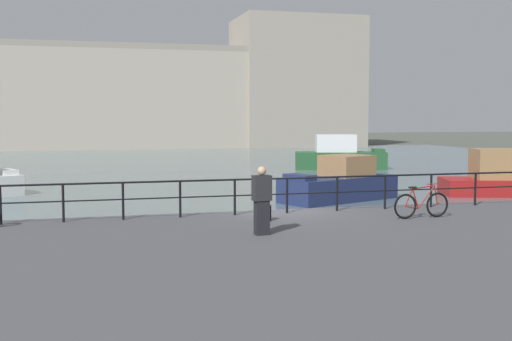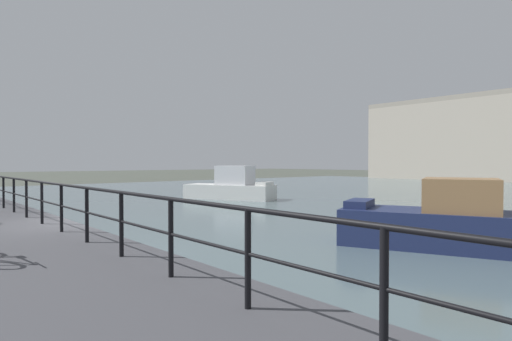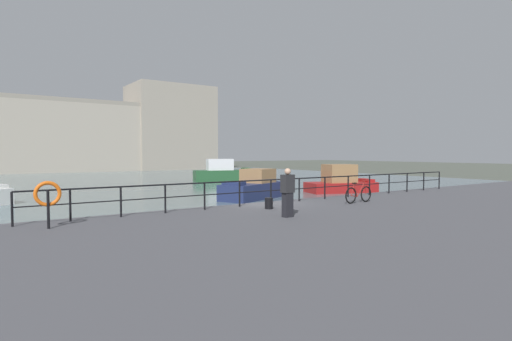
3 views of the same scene
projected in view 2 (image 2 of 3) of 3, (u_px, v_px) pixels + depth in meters
The scene contains 5 objects.
ground_plane at pixel (74, 260), 10.99m from camera, with size 240.00×240.00×0.00m, color #4C5147.
water_basin at pixel (500, 197), 30.80m from camera, with size 80.00×60.00×0.01m, color slate.
moored_blue_motorboat at pixel (444, 222), 12.51m from camera, with size 6.22×4.26×2.10m.
moored_small_launch at pixel (232, 187), 29.36m from camera, with size 6.68×4.58×2.35m.
quay_railing at pixel (61, 199), 9.26m from camera, with size 22.67×0.07×1.08m.
Camera 2 is at (11.41, -3.55, 2.57)m, focal length 29.32 mm.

